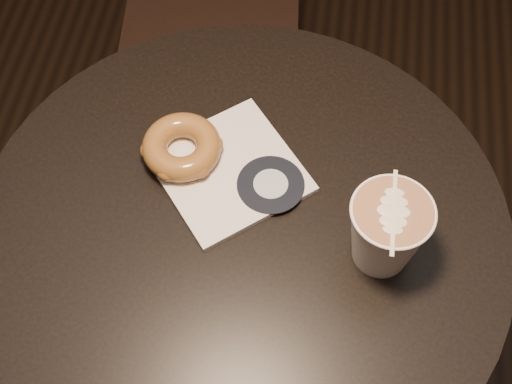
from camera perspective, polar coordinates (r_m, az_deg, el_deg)
cafe_table at (r=1.10m, az=-1.00°, el=-7.52°), size 0.70×0.70×0.75m
pastry_bag at (r=0.96m, az=-2.18°, el=1.72°), size 0.25×0.25×0.01m
doughnut at (r=0.96m, az=-5.96°, el=3.62°), size 0.11×0.11×0.03m
latte_cup at (r=0.87m, az=10.36°, el=-3.25°), size 0.10×0.10×0.11m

